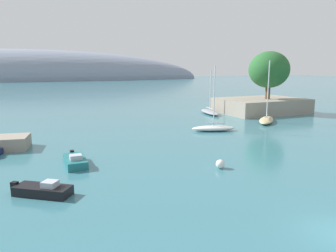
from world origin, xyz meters
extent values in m
cube|color=gray|center=(27.02, 38.74, 1.37)|extent=(16.20, 11.42, 2.74)
cylinder|color=brown|center=(27.41, 37.38, 3.91)|extent=(0.91, 0.91, 2.34)
ellipsoid|color=#28602D|center=(27.41, 37.38, 8.29)|extent=(7.56, 7.56, 6.81)
ellipsoid|color=gray|center=(-12.65, 239.33, 0.00)|extent=(268.99, 65.68, 43.64)
ellipsoid|color=white|center=(8.57, 26.58, 0.38)|extent=(6.26, 3.60, 0.76)
cylinder|color=silver|center=(8.57, 26.58, 4.83)|extent=(0.15, 0.15, 8.14)
cube|color=silver|center=(8.83, 26.50, 1.11)|extent=(2.59, 0.94, 0.10)
ellipsoid|color=#C6B284|center=(20.09, 29.10, 0.38)|extent=(6.86, 6.67, 0.75)
cylinder|color=silver|center=(20.09, 29.10, 5.24)|extent=(0.17, 0.17, 8.98)
cube|color=silver|center=(19.85, 28.87, 1.10)|extent=(2.51, 2.40, 0.10)
ellipsoid|color=gray|center=(16.87, 40.94, 0.37)|extent=(3.63, 8.03, 0.73)
cylinder|color=silver|center=(16.87, 40.94, 4.46)|extent=(0.18, 0.18, 7.45)
cube|color=silver|center=(16.93, 41.28, 1.08)|extent=(0.76, 3.45, 0.10)
cube|color=black|center=(-17.52, 26.87, 0.45)|extent=(0.49, 0.54, 0.54)
cube|color=black|center=(-14.10, 12.23, 0.33)|extent=(3.98, 3.48, 0.65)
cube|color=black|center=(-15.86, 13.54, 0.49)|extent=(0.57, 0.55, 0.59)
cube|color=#B2B7C1|center=(-13.63, 11.88, 0.85)|extent=(1.27, 1.25, 0.40)
cube|color=#1E6B70|center=(-11.10, 18.28, 0.36)|extent=(1.72, 3.86, 0.71)
cube|color=black|center=(-11.09, 20.46, 0.54)|extent=(0.36, 0.44, 0.64)
cube|color=#B2B7C1|center=(-11.10, 17.70, 0.91)|extent=(1.02, 0.93, 0.40)
sphere|color=silver|center=(0.23, 12.22, 0.39)|extent=(0.78, 0.78, 0.78)
camera|label=1|loc=(-14.59, -9.80, 8.55)|focal=33.67mm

